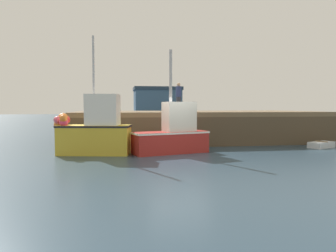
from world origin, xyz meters
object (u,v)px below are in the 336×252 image
fishing_boat_near_left (94,130)px  fishing_boat_near_right (173,134)px  rowboat (321,145)px  dockworker (179,97)px

fishing_boat_near_left → fishing_boat_near_right: bearing=-2.8°
rowboat → dockworker: 8.40m
fishing_boat_near_left → dockworker: fishing_boat_near_left is taller
fishing_boat_near_right → dockworker: fishing_boat_near_right is taller
fishing_boat_near_right → rowboat: size_ratio=2.88×
dockworker → fishing_boat_near_right: bearing=-103.6°
fishing_boat_near_left → rowboat: fishing_boat_near_left is taller
fishing_boat_near_left → dockworker: bearing=47.5°
fishing_boat_near_left → dockworker: (4.76, 5.19, 1.61)m
fishing_boat_near_right → rowboat: fishing_boat_near_right is taller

